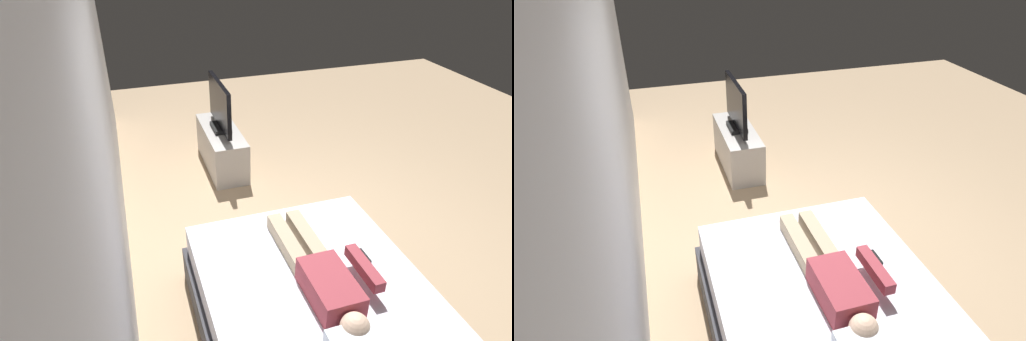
% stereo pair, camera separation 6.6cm
% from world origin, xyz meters
% --- Properties ---
extents(ground_plane, '(10.00, 10.00, 0.00)m').
position_xyz_m(ground_plane, '(0.00, 0.00, 0.00)').
color(ground_plane, tan).
extents(back_wall, '(6.40, 0.10, 2.80)m').
position_xyz_m(back_wall, '(0.40, 1.67, 1.40)').
color(back_wall, silver).
rests_on(back_wall, ground).
extents(bed, '(1.94, 1.56, 0.54)m').
position_xyz_m(bed, '(-1.02, 0.40, 0.26)').
color(bed, '#333338').
rests_on(bed, ground).
extents(person, '(1.26, 0.46, 0.18)m').
position_xyz_m(person, '(-0.99, 0.36, 0.62)').
color(person, '#993842').
rests_on(person, bed).
extents(remote, '(0.15, 0.04, 0.02)m').
position_xyz_m(remote, '(-0.84, -0.04, 0.55)').
color(remote, black).
rests_on(remote, bed).
extents(tv_stand, '(1.10, 0.40, 0.50)m').
position_xyz_m(tv_stand, '(1.72, 0.40, 0.25)').
color(tv_stand, '#B7B2AD').
rests_on(tv_stand, ground).
extents(tv, '(0.88, 0.20, 0.59)m').
position_xyz_m(tv, '(1.72, 0.40, 0.78)').
color(tv, black).
rests_on(tv, tv_stand).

